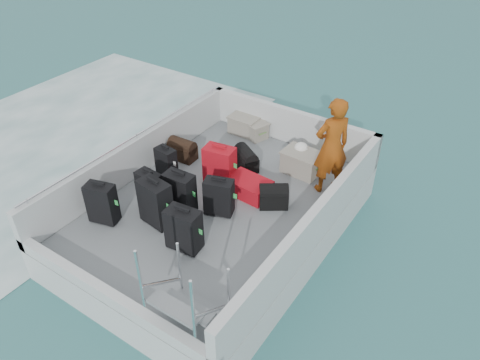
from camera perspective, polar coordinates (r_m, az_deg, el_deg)
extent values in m
plane|color=#185354|center=(8.17, -2.55, -6.32)|extent=(160.00, 160.00, 0.00)
plane|color=white|center=(11.18, -22.91, 3.40)|extent=(10.00, 10.00, 0.00)
cube|color=silver|center=(7.97, -2.60, -4.71)|extent=(3.60, 5.00, 0.60)
cube|color=gray|center=(7.77, -2.66, -2.97)|extent=(3.30, 4.70, 0.02)
cube|color=silver|center=(8.53, -12.18, 3.04)|extent=(0.14, 5.00, 0.70)
cube|color=silver|center=(6.88, 9.04, -5.62)|extent=(0.14, 5.00, 0.70)
cube|color=silver|center=(9.30, 6.18, 6.59)|extent=(3.60, 0.14, 0.70)
cube|color=silver|center=(6.47, -15.82, -13.34)|extent=(3.60, 0.14, 0.20)
cylinder|color=silver|center=(8.33, -12.52, 5.35)|extent=(0.04, 4.80, 0.04)
cube|color=black|center=(7.52, -16.46, -2.79)|extent=(0.50, 0.36, 0.69)
cube|color=black|center=(7.69, -10.91, -1.14)|extent=(0.44, 0.27, 0.63)
cube|color=black|center=(8.39, -8.99, 2.18)|extent=(0.39, 0.27, 0.54)
cube|color=black|center=(7.27, -10.27, -2.81)|extent=(0.54, 0.36, 0.77)
cube|color=black|center=(7.47, -7.33, -1.59)|extent=(0.49, 0.31, 0.70)
cube|color=red|center=(8.03, -2.50, 1.72)|extent=(0.56, 0.39, 0.71)
cube|color=black|center=(6.80, -6.87, -6.07)|extent=(0.53, 0.35, 0.69)
cube|color=black|center=(7.39, -2.58, -2.13)|extent=(0.51, 0.39, 0.63)
cube|color=red|center=(7.89, 1.10, -0.86)|extent=(0.75, 0.52, 0.29)
cube|color=gray|center=(9.62, 0.50, 6.66)|extent=(0.57, 0.39, 0.34)
cube|color=gray|center=(9.52, 1.73, 6.18)|extent=(0.61, 0.51, 0.31)
cube|color=gray|center=(8.61, 7.32, 2.40)|extent=(0.52, 0.37, 0.31)
cube|color=gray|center=(8.46, 7.52, 2.06)|extent=(0.67, 0.48, 0.39)
ellipsoid|color=yellow|center=(8.90, 10.83, 2.87)|extent=(0.28, 0.26, 0.22)
ellipsoid|color=white|center=(8.48, 7.45, 3.78)|extent=(0.24, 0.24, 0.18)
imported|color=#C45612|center=(7.76, 11.12, 4.06)|extent=(0.71, 0.75, 1.71)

